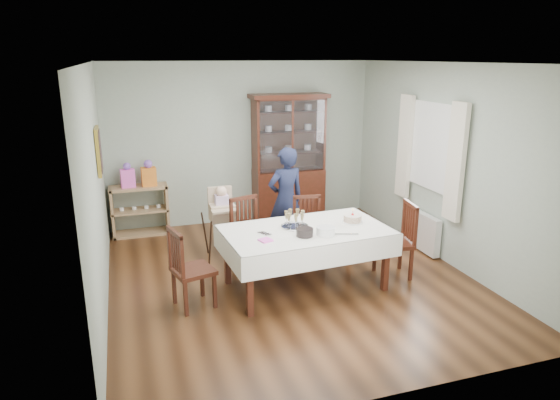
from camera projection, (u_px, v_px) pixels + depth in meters
name	position (u px, v px, depth m)	size (l,w,h in m)	color
floor	(289.00, 277.00, 6.51)	(5.00, 5.00, 0.00)	#593319
room_shell	(277.00, 141.00, 6.52)	(5.00, 5.00, 5.00)	#9EAA99
dining_table	(305.00, 258.00, 6.14)	(2.07, 1.28, 0.76)	#451911
china_cabinet	(289.00, 157.00, 8.48)	(1.30, 0.48, 2.18)	#451911
sideboard	(140.00, 210.00, 7.97)	(0.90, 0.38, 0.80)	tan
picture_frame	(98.00, 151.00, 6.13)	(0.04, 0.48, 0.58)	gold
window	(433.00, 147.00, 7.00)	(0.04, 1.02, 1.22)	white
curtain_left	(456.00, 162.00, 6.45)	(0.07, 0.30, 1.55)	silver
curtain_right	(405.00, 146.00, 7.58)	(0.07, 0.30, 1.55)	silver
radiator	(422.00, 231.00, 7.33)	(0.10, 0.80, 0.55)	white
chair_far_left	(251.00, 249.00, 6.67)	(0.55, 0.55, 0.98)	#451911
chair_far_right	(309.00, 243.00, 6.94)	(0.46, 0.46, 0.91)	#451911
chair_end_left	(192.00, 283.00, 5.68)	(0.52, 0.52, 0.95)	#451911
chair_end_right	(394.00, 254.00, 6.49)	(0.50, 0.50, 0.98)	#451911
woman	(286.00, 199.00, 7.26)	(0.56, 0.37, 1.54)	#161A31
high_chair	(223.00, 230.00, 7.07)	(0.46, 0.46, 1.04)	black
champagne_tray	(295.00, 222.00, 6.08)	(0.34, 0.34, 0.21)	silver
birthday_cake	(352.00, 219.00, 6.26)	(0.26, 0.26, 0.18)	white
plate_stack_dark	(305.00, 232.00, 5.79)	(0.20, 0.20, 0.09)	black
plate_stack_white	(326.00, 231.00, 5.83)	(0.22, 0.22, 0.09)	white
napkin_stack	(266.00, 240.00, 5.65)	(0.13, 0.13, 0.02)	#FF5DD2
cutlery	(262.00, 234.00, 5.86)	(0.10, 0.15, 0.01)	silver
cake_knife	(345.00, 234.00, 5.85)	(0.30, 0.03, 0.01)	silver
gift_bag_pink	(128.00, 176.00, 7.75)	(0.22, 0.15, 0.39)	#FF5DD2
gift_bag_orange	(149.00, 174.00, 7.84)	(0.23, 0.17, 0.42)	orange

